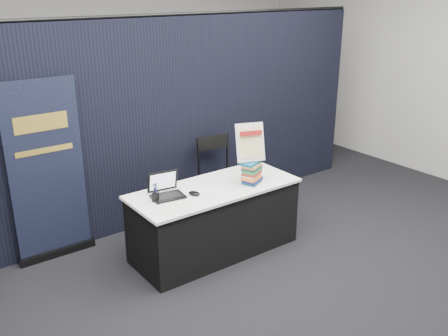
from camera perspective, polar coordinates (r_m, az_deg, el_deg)
floor at (r=5.15m, az=2.60°, el=-11.85°), size 8.00×8.00×0.00m
wall_back at (r=7.93m, az=-16.19°, el=12.37°), size 8.00×0.02×3.50m
drape_partition at (r=5.89m, az=-7.12°, el=5.01°), size 6.00×0.08×2.40m
display_table at (r=5.34m, az=-1.08°, el=-5.91°), size 1.80×0.75×0.75m
laptop at (r=4.98m, az=-6.68°, el=-2.63°), size 0.34×0.30×0.24m
mouse at (r=5.00m, az=-3.42°, el=-2.91°), size 0.12×0.15×0.04m
brochure_left at (r=4.88m, az=-5.59°, el=-3.82°), size 0.32×0.26×0.00m
brochure_mid at (r=4.74m, az=-5.48°, el=-4.56°), size 0.41×0.39×0.00m
brochure_right at (r=4.75m, az=-5.34°, el=-4.47°), size 0.32×0.23×0.00m
pen_cup at (r=4.89m, az=-7.84°, el=-3.29°), size 0.08×0.08×0.09m
book_stack_tall at (r=5.26m, az=3.17°, el=-0.51°), size 0.24×0.22×0.24m
book_stack_short at (r=5.65m, az=3.36°, el=0.14°), size 0.23×0.19×0.08m
info_sign at (r=5.17m, az=3.02°, el=2.89°), size 0.32×0.21×0.41m
pullup_banner at (r=5.39m, az=-19.44°, el=-1.53°), size 0.80×0.10×1.89m
stacking_chair at (r=6.08m, az=-0.28°, el=-0.69°), size 0.50×0.51×1.01m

